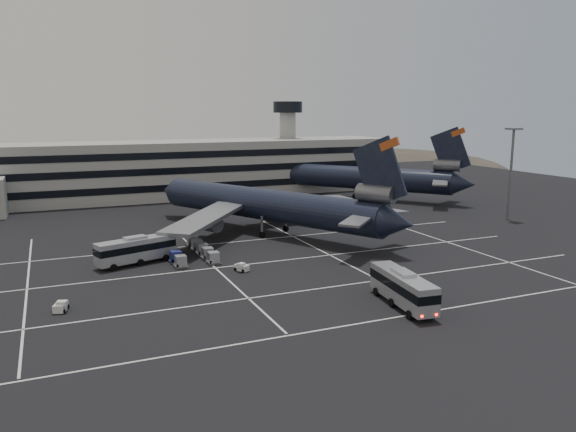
{
  "coord_description": "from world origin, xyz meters",
  "views": [
    {
      "loc": [
        -26.48,
        -69.6,
        21.78
      ],
      "look_at": [
        8.37,
        11.7,
        5.0
      ],
      "focal_mm": 35.0,
      "sensor_mm": 36.0,
      "label": 1
    }
  ],
  "objects_px": {
    "tug_a": "(60,307)",
    "uld_cluster": "(187,251)",
    "bus_far": "(136,249)",
    "bus_near": "(403,287)",
    "trijet_main": "(268,205)"
  },
  "relations": [
    {
      "from": "bus_far",
      "to": "bus_near",
      "type": "bearing_deg",
      "value": -157.8
    },
    {
      "from": "bus_near",
      "to": "trijet_main",
      "type": "bearing_deg",
      "value": 96.97
    },
    {
      "from": "bus_far",
      "to": "tug_a",
      "type": "distance_m",
      "value": 19.67
    },
    {
      "from": "uld_cluster",
      "to": "trijet_main",
      "type": "bearing_deg",
      "value": 30.87
    },
    {
      "from": "uld_cluster",
      "to": "bus_near",
      "type": "bearing_deg",
      "value": -60.86
    },
    {
      "from": "trijet_main",
      "to": "bus_near",
      "type": "distance_m",
      "value": 41.34
    },
    {
      "from": "tug_a",
      "to": "uld_cluster",
      "type": "height_order",
      "value": "uld_cluster"
    },
    {
      "from": "bus_far",
      "to": "uld_cluster",
      "type": "relative_size",
      "value": 0.86
    },
    {
      "from": "uld_cluster",
      "to": "tug_a",
      "type": "bearing_deg",
      "value": -135.53
    },
    {
      "from": "bus_far",
      "to": "uld_cluster",
      "type": "height_order",
      "value": "bus_far"
    },
    {
      "from": "bus_near",
      "to": "bus_far",
      "type": "relative_size",
      "value": 1.0
    },
    {
      "from": "tug_a",
      "to": "uld_cluster",
      "type": "relative_size",
      "value": 0.17
    },
    {
      "from": "trijet_main",
      "to": "tug_a",
      "type": "distance_m",
      "value": 45.24
    },
    {
      "from": "bus_far",
      "to": "tug_a",
      "type": "height_order",
      "value": "bus_far"
    },
    {
      "from": "bus_near",
      "to": "bus_far",
      "type": "distance_m",
      "value": 38.83
    }
  ]
}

